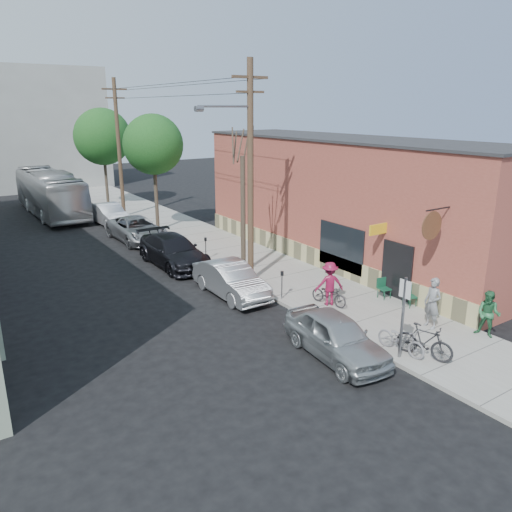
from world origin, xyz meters
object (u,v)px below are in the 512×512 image
parking_meter_near (282,280)px  tree_bare (243,216)px  patio_chair_a (384,289)px  cyclist (329,284)px  patio_chair_b (410,296)px  tree_leafy_mid (153,145)px  parked_bike_a (425,341)px  car_3 (137,229)px  patron_grey (432,303)px  bus (50,193)px  car_0 (336,336)px  car_2 (173,251)px  parked_bike_b (401,339)px  car_4 (109,214)px  tree_leafy_far (103,137)px  patron_green (488,314)px  parking_meter_far (206,245)px  car_1 (231,280)px  sign_post (403,310)px  utility_pole_near (249,170)px

parking_meter_near → tree_bare: 4.50m
patio_chair_a → cyclist: 2.65m
patio_chair_b → tree_leafy_mid: bearing=121.3°
tree_bare → parked_bike_a: 11.09m
car_3 → patio_chair_a: bearing=-72.7°
patron_grey → parking_meter_near: bearing=-146.5°
car_3 → bus: bearing=102.1°
car_0 → bus: (-2.64, 29.80, 0.96)m
tree_leafy_mid → car_2: bearing=-106.8°
patio_chair_a → patron_grey: bearing=-92.2°
car_0 → car_2: size_ratio=0.80×
bus → car_2: bearing=-82.4°
tree_leafy_mid → car_2: 9.22m
parked_bike_b → car_3: car_3 is taller
car_4 → bus: (-2.62, 5.98, 0.95)m
car_4 → tree_leafy_mid: bearing=-67.0°
car_2 → car_4: size_ratio=1.21×
tree_leafy_mid → patio_chair_a: bearing=-79.6°
parking_meter_near → patio_chair_b: (3.92, -3.64, -0.39)m
tree_leafy_far → patron_green: (3.40, -32.45, -4.79)m
tree_leafy_mid → patron_green: (3.40, -21.88, -4.79)m
tree_bare → car_3: tree_bare is taller
parking_meter_far → parking_meter_near: bearing=-90.0°
patio_chair_b → cyclist: cyclist is taller
car_0 → patio_chair_b: bearing=19.9°
tree_leafy_mid → car_1: tree_leafy_mid is taller
parking_meter_far → tree_bare: tree_bare is taller
patio_chair_a → parking_meter_near: bearing=159.5°
car_0 → tree_leafy_mid: bearing=90.0°
patio_chair_a → patio_chair_b: size_ratio=1.00×
tree_bare → patio_chair_a: tree_bare is taller
parked_bike_a → parked_bike_b: (-0.36, 0.66, -0.10)m
sign_post → parked_bike_a: size_ratio=1.46×
patio_chair_b → parked_bike_b: size_ratio=0.48×
patron_green → parked_bike_b: patron_green is taller
utility_pole_near → patio_chair_a: size_ratio=11.36×
tree_leafy_far → car_4: size_ratio=1.74×
parked_bike_a → car_4: 25.78m
tree_leafy_mid → parked_bike_a: bearing=-89.5°
sign_post → parked_bike_b: sign_post is taller
patron_green → patron_grey: bearing=-162.8°
parked_bike_b → utility_pole_near: bearing=85.4°
parked_bike_a → parking_meter_far: bearing=75.2°
patron_grey → car_0: (-4.38, 0.46, -0.37)m
car_3 → tree_bare: bearing=-78.8°
utility_pole_near → bus: 22.74m
car_2 → car_4: 11.43m
cyclist → car_1: 4.42m
parking_meter_near → patio_chair_b: parking_meter_near is taller
tree_leafy_far → car_3: size_ratio=1.47×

